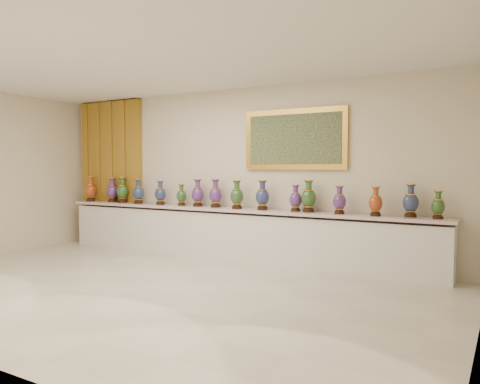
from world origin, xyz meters
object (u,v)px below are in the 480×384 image
at_px(counter, 230,234).
at_px(vase_1, 112,191).
at_px(vase_0, 91,190).
at_px(vase_2, 123,191).

distance_m(counter, vase_1, 2.94).
xyz_separation_m(counter, vase_1, (-2.86, 0.02, 0.69)).
bearing_deg(counter, vase_0, -179.12).
distance_m(counter, vase_0, 3.48).
bearing_deg(vase_2, vase_0, -176.06).
relative_size(counter, vase_0, 13.99).
relative_size(vase_0, vase_2, 1.02).
bearing_deg(vase_0, vase_2, 3.94).
distance_m(vase_0, vase_1, 0.56).
height_order(vase_0, vase_1, vase_0).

